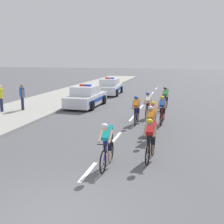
% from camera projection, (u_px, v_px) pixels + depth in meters
% --- Properties ---
extents(ground_plane, '(160.00, 160.00, 0.00)m').
position_uv_depth(ground_plane, '(50.00, 219.00, 6.27)').
color(ground_plane, '#56565B').
extents(sidewalk_slab, '(4.92, 60.00, 0.12)m').
position_uv_depth(sidewalk_slab, '(43.00, 103.00, 21.32)').
color(sidewalk_slab, '#A3A099').
rests_on(sidewalk_slab, ground).
extents(kerb_edge, '(0.16, 60.00, 0.13)m').
position_uv_depth(kerb_edge, '(73.00, 104.00, 20.76)').
color(kerb_edge, '#9E9E99').
rests_on(kerb_edge, ground).
extents(lane_markings_centre, '(0.14, 29.60, 0.01)m').
position_uv_depth(lane_markings_centre, '(137.00, 112.00, 18.35)').
color(lane_markings_centre, white).
rests_on(lane_markings_centre, ground).
extents(cyclist_lead, '(0.42, 1.72, 1.56)m').
position_uv_depth(cyclist_lead, '(107.00, 144.00, 9.03)').
color(cyclist_lead, black).
rests_on(cyclist_lead, ground).
extents(cyclist_second, '(0.44, 1.72, 1.56)m').
position_uv_depth(cyclist_second, '(151.00, 138.00, 9.66)').
color(cyclist_second, black).
rests_on(cyclist_second, ground).
extents(cyclist_third, '(0.44, 1.72, 1.56)m').
position_uv_depth(cyclist_third, '(151.00, 122.00, 12.03)').
color(cyclist_third, black).
rests_on(cyclist_third, ground).
extents(cyclist_fourth, '(0.45, 1.72, 1.56)m').
position_uv_depth(cyclist_fourth, '(152.00, 116.00, 13.19)').
color(cyclist_fourth, black).
rests_on(cyclist_fourth, ground).
extents(cyclist_fifth, '(0.43, 1.72, 1.56)m').
position_uv_depth(cyclist_fifth, '(162.00, 109.00, 14.93)').
color(cyclist_fifth, black).
rests_on(cyclist_fifth, ground).
extents(cyclist_sixth, '(0.42, 1.72, 1.56)m').
position_uv_depth(cyclist_sixth, '(137.00, 109.00, 14.97)').
color(cyclist_sixth, black).
rests_on(cyclist_sixth, ground).
extents(cyclist_seventh, '(0.44, 1.72, 1.56)m').
position_uv_depth(cyclist_seventh, '(148.00, 105.00, 16.42)').
color(cyclist_seventh, black).
rests_on(cyclist_seventh, ground).
extents(cyclist_eighth, '(0.45, 1.72, 1.56)m').
position_uv_depth(cyclist_eighth, '(166.00, 98.00, 19.17)').
color(cyclist_eighth, black).
rests_on(cyclist_eighth, ground).
extents(police_car_nearest, '(2.10, 4.45, 1.59)m').
position_uv_depth(police_car_nearest, '(86.00, 97.00, 20.18)').
color(police_car_nearest, silver).
rests_on(police_car_nearest, ground).
extents(police_car_second, '(2.19, 4.49, 1.59)m').
position_uv_depth(police_car_second, '(110.00, 87.00, 26.69)').
color(police_car_second, silver).
rests_on(police_car_second, ground).
extents(spectator_closest, '(0.47, 0.39, 1.68)m').
position_uv_depth(spectator_closest, '(1.00, 96.00, 17.68)').
color(spectator_closest, '#23284C').
rests_on(spectator_closest, sidewalk_slab).
extents(spectator_middle, '(0.44, 0.41, 1.68)m').
position_uv_depth(spectator_middle, '(22.00, 95.00, 18.23)').
color(spectator_middle, '#23284C').
rests_on(spectator_middle, sidewalk_slab).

